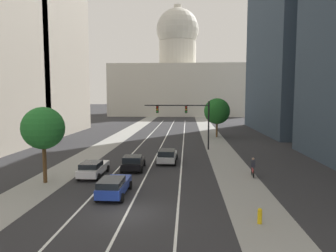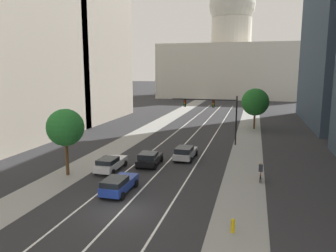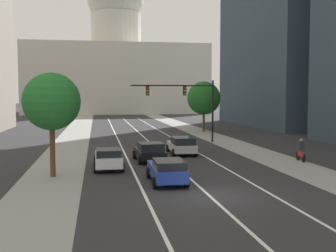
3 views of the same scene
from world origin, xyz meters
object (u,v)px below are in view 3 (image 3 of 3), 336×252
Objects in this scene: street_tree_far_right at (204,98)px; car_silver at (182,145)px; traffic_signal_mast at (187,98)px; car_black at (150,152)px; street_tree_mid_left at (52,102)px; car_white at (108,158)px; car_blue at (167,170)px; capitol_building at (116,65)px; cyclist at (301,150)px.

car_silver is at bearing -108.97° from street_tree_far_right.
car_black is at bearing -114.32° from traffic_signal_mast.
car_white is at bearing 32.88° from street_tree_mid_left.
car_white is (-3.14, 5.29, -0.01)m from car_blue.
car_silver is 0.73× the size of street_tree_mid_left.
traffic_signal_mast is at bearing -13.54° from car_silver.
capitol_building is 90.93m from cyclist.
car_white is 0.68× the size of street_tree_far_right.
street_tree_mid_left is (-11.91, -16.74, -0.11)m from traffic_signal_mast.
car_blue is (-1.57, -95.67, -12.47)m from capitol_building.
car_black is 0.95× the size of car_white.
capitol_building is 91.35m from car_white.
car_black is 1.00× the size of car_blue.
car_blue is (-3.14, -11.32, -0.02)m from car_silver.
car_black is 8.00m from car_blue.
car_silver is 0.53× the size of traffic_signal_mast.
cyclist reaches higher than car_black.
car_black is 13.56m from traffic_signal_mast.
street_tree_mid_left is at bearing 124.11° from car_black.
car_blue is at bearing -25.23° from street_tree_mid_left.
car_silver is at bearing 60.66° from cyclist.
cyclist is 0.25× the size of street_tree_far_right.
traffic_signal_mast is at bearing -27.02° from car_black.
street_tree_far_right is (10.48, 24.72, 3.79)m from car_black.
traffic_signal_mast is 5.06× the size of cyclist.
street_tree_mid_left is (-17.73, -3.01, 3.72)m from cyclist.
car_silver is at bearing -88.94° from capitol_building.
car_silver is 1.05× the size of car_blue.
car_blue is at bearing -90.94° from capitol_building.
car_blue is at bearing 177.23° from car_black.
cyclist is at bearing -102.34° from car_black.
car_blue is 8.18m from street_tree_mid_left.
car_silver is 13.26m from street_tree_mid_left.
capitol_building reaches higher than street_tree_far_right.
street_tree_mid_left is at bearing -119.91° from street_tree_far_right.
traffic_signal_mast is at bearing 54.57° from street_tree_mid_left.
traffic_signal_mast is 1.37× the size of street_tree_mid_left.
street_tree_far_right reaches higher than traffic_signal_mast.
capitol_building is 7.05× the size of street_tree_far_right.
traffic_signal_mast is (2.22, 8.51, 3.89)m from car_silver.
traffic_signal_mast reaches higher than car_black.
cyclist is (11.18, 6.10, 0.09)m from car_blue.
car_black is 27.11m from street_tree_far_right.
car_black is 11.33m from cyclist.
street_tree_mid_left reaches higher than car_white.
car_black is at bearing -112.98° from street_tree_far_right.
street_tree_mid_left is (-9.69, -8.23, 3.78)m from car_silver.
car_silver is at bearing -46.00° from car_black.
car_white is at bearing 31.00° from car_blue.
street_tree_mid_left is at bearing 131.41° from car_silver.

